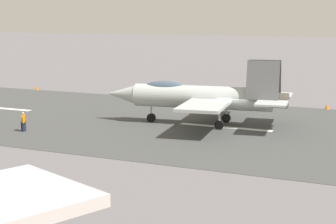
{
  "coord_description": "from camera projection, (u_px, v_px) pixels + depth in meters",
  "views": [
    {
      "loc": [
        -13.82,
        43.86,
        9.25
      ],
      "look_at": [
        2.91,
        6.66,
        2.2
      ],
      "focal_mm": 60.21,
      "sensor_mm": 36.0,
      "label": 1
    }
  ],
  "objects": [
    {
      "name": "ground_plane",
      "position": [
        233.0,
        128.0,
        46.58
      ],
      "size": [
        400.0,
        400.0,
        0.0
      ],
      "primitive_type": "plane",
      "color": "#625E62"
    },
    {
      "name": "runway_strip",
      "position": [
        233.0,
        128.0,
        46.57
      ],
      "size": [
        240.0,
        26.0,
        0.02
      ],
      "color": "#414342",
      "rests_on": "ground"
    },
    {
      "name": "fighter_jet",
      "position": [
        202.0,
        96.0,
        47.59
      ],
      "size": [
        16.38,
        13.71,
        5.65
      ],
      "color": "#ADB6B3",
      "rests_on": "ground"
    },
    {
      "name": "crew_person",
      "position": [
        23.0,
        122.0,
        45.08
      ],
      "size": [
        0.49,
        0.57,
        1.59
      ],
      "color": "#1E2338",
      "rests_on": "ground"
    },
    {
      "name": "marker_cone_near",
      "position": [
        327.0,
        107.0,
        55.78
      ],
      "size": [
        0.44,
        0.44,
        0.55
      ],
      "primitive_type": "cone",
      "color": "orange",
      "rests_on": "ground"
    },
    {
      "name": "marker_cone_mid",
      "position": [
        197.0,
        98.0,
        61.38
      ],
      "size": [
        0.44,
        0.44,
        0.55
      ],
      "primitive_type": "cone",
      "color": "orange",
      "rests_on": "ground"
    },
    {
      "name": "marker_cone_far",
      "position": [
        37.0,
        88.0,
        70.03
      ],
      "size": [
        0.44,
        0.44,
        0.55
      ],
      "primitive_type": "cone",
      "color": "orange",
      "rests_on": "ground"
    }
  ]
}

